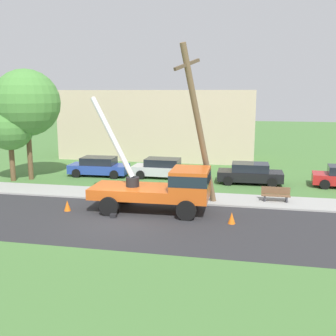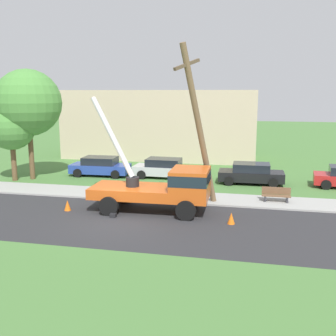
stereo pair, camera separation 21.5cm
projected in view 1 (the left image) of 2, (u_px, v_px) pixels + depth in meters
name	position (u px, v px, depth m)	size (l,w,h in m)	color
ground_plane	(169.00, 173.00, 31.06)	(120.00, 120.00, 0.00)	#477538
road_asphalt	(120.00, 221.00, 19.52)	(80.00, 7.16, 0.01)	#2B2B2D
sidewalk_strip	(146.00, 195.00, 24.21)	(80.00, 2.62, 0.10)	#9E9E99
utility_truck	(166.00, 186.00, 20.82)	(6.81, 3.21, 5.98)	#C65119
leaning_utility_pole	(199.00, 126.00, 21.11)	(2.10, 2.92, 8.70)	brown
traffic_cone_ahead	(232.00, 218.00, 19.10)	(0.36, 0.36, 0.56)	orange
traffic_cone_behind	(67.00, 206.00, 21.19)	(0.36, 0.36, 0.56)	orange
parked_sedan_blue	(99.00, 166.00, 30.04)	(4.46, 2.13, 1.42)	#263F99
parked_sedan_silver	(163.00, 168.00, 29.39)	(4.44, 2.08, 1.42)	#B7B7BF
parked_sedan_black	(250.00, 173.00, 27.47)	(4.42, 2.06, 1.42)	black
park_bench	(276.00, 195.00, 22.69)	(1.60, 0.45, 0.90)	brown
roadside_tree_near	(26.00, 103.00, 27.93)	(4.68, 4.68, 7.83)	brown
roadside_tree_far	(10.00, 127.00, 27.74)	(3.30, 3.30, 5.51)	brown
lowrise_building_backdrop	(159.00, 124.00, 38.13)	(18.00, 6.00, 6.40)	#C6B293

